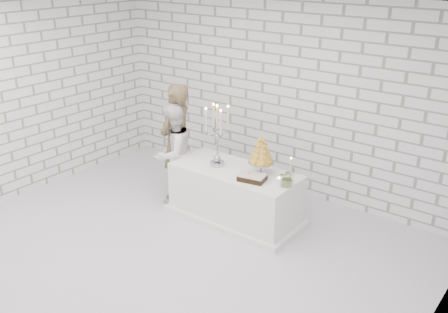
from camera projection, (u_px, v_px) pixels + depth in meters
ground at (171, 252)px, 6.41m from camera, size 6.00×5.00×0.01m
ceiling at (159, 6)px, 5.28m from camera, size 6.00×5.00×0.01m
wall_back at (279, 96)px, 7.69m from camera, size 6.00×0.01×3.00m
wall_left at (19, 99)px, 7.53m from camera, size 0.01×5.00×3.00m
wall_right at (432, 218)px, 4.16m from camera, size 0.01×5.00×3.00m
cake_table at (235, 194)px, 7.09m from camera, size 1.80×0.80×0.75m
groom at (176, 142)px, 7.56m from camera, size 0.51×0.70×1.78m
bride at (173, 154)px, 7.50m from camera, size 0.63×0.78×1.51m
candelabra at (217, 136)px, 6.93m from camera, size 0.42×0.42×0.88m
croquembouche at (261, 155)px, 6.73m from camera, size 0.42×0.42×0.54m
chocolate_cake at (252, 177)px, 6.61m from camera, size 0.38×0.30×0.08m
pillar_candle at (279, 183)px, 6.42m from camera, size 0.10×0.10×0.12m
extra_taper at (291, 170)px, 6.53m from camera, size 0.07×0.07×0.32m
flowers at (288, 178)px, 6.41m from camera, size 0.27×0.26×0.24m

